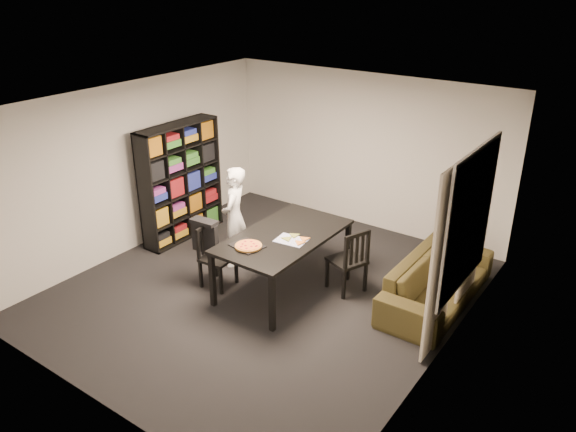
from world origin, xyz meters
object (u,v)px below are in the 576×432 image
Objects in this scene: bookshelf at (181,182)px; chair_right at (351,257)px; chair_left at (213,251)px; pepperoni_pizza at (248,246)px; baking_tray at (247,246)px; dining_table at (284,240)px; person at (234,217)px; sofa at (437,281)px.

bookshelf is 3.17m from chair_right.
chair_left is 0.79m from pepperoni_pizza.
chair_right is (1.68, 0.91, 0.03)m from chair_left.
chair_right is 2.35× the size of baking_tray.
dining_table is 2.19× the size of chair_left.
person is 1.11m from pepperoni_pizza.
chair_right is 1.42m from pepperoni_pizza.
bookshelf is at bearing 96.68° from sofa.
person is at bearing 139.40° from baking_tray.
person is (-1.00, 0.15, 0.02)m from dining_table.
sofa is at bearing -67.31° from chair_left.
person is (-1.82, -0.27, 0.23)m from chair_right.
baking_tray is (0.67, -0.05, 0.31)m from chair_left.
pepperoni_pizza is (0.85, -0.72, 0.07)m from person.
baking_tray is (0.81, -0.69, 0.05)m from person.
bookshelf is 2.36m from dining_table.
sofa is at bearing 79.64° from person.
person is (-0.14, 0.64, 0.26)m from chair_left.
sofa is (4.19, 0.49, -0.64)m from bookshelf.
chair_right is 1.42m from baking_tray.
dining_table is at bearing -41.24° from chair_right.
dining_table is 5.55× the size of pepperoni_pizza.
dining_table is 0.94m from chair_right.
bookshelf reaches higher than chair_left.
baking_tray is at bearing -23.71° from bookshelf.
chair_right is at bearing 27.10° from dining_table.
pepperoni_pizza is at bearing -30.90° from baking_tray.
person is at bearing 171.60° from dining_table.
bookshelf is 2.38m from pepperoni_pizza.
chair_left reaches higher than pepperoni_pizza.
baking_tray is at bearing -24.53° from chair_right.
bookshelf is at bearing 170.46° from dining_table.
person is at bearing -10.39° from bookshelf.
bookshelf reaches higher than pepperoni_pizza.
baking_tray is (-1.01, -0.97, 0.28)m from chair_right.
sofa is at bearing 35.65° from pepperoni_pizza.
pepperoni_pizza is at bearing -100.23° from chair_left.
dining_table is 0.58m from baking_tray.
dining_table is at bearing -64.23° from chair_left.
bookshelf is 4.75× the size of baking_tray.
chair_left is 0.70m from person.
chair_left reaches higher than baking_tray.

